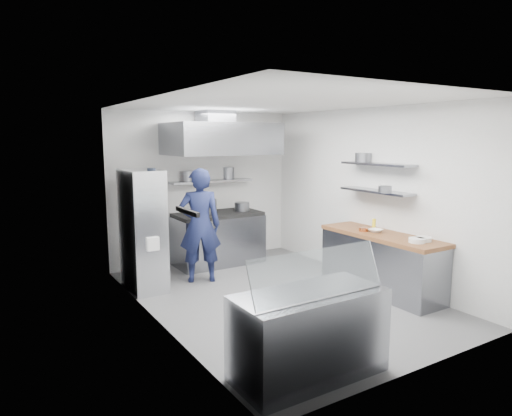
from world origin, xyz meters
TOP-DOWN VIEW (x-y plane):
  - floor at (0.00, 0.00)m, footprint 5.00×5.00m
  - ceiling at (0.00, 0.00)m, footprint 5.00×5.00m
  - wall_back at (0.00, 2.50)m, footprint 3.60×2.80m
  - wall_front at (0.00, -2.50)m, footprint 3.60×2.80m
  - wall_left at (-1.80, 0.00)m, footprint 2.80×5.00m
  - wall_right at (1.80, 0.00)m, footprint 2.80×5.00m
  - gas_range at (0.10, 2.10)m, footprint 1.60×0.80m
  - cooktop at (0.10, 2.10)m, footprint 1.57×0.78m
  - stock_pot_left at (-0.19, 2.07)m, footprint 0.30×0.30m
  - stock_pot_mid at (-0.00, 2.29)m, footprint 0.32×0.32m
  - stock_pot_right at (0.59, 2.06)m, footprint 0.28×0.28m
  - over_range_shelf at (0.10, 2.34)m, footprint 1.60×0.30m
  - shelf_pot_a at (-0.35, 2.45)m, footprint 0.25×0.25m
  - shelf_pot_b at (0.55, 2.57)m, footprint 0.27×0.27m
  - extractor_hood at (0.10, 1.93)m, footprint 1.90×1.15m
  - hood_duct at (0.10, 2.15)m, footprint 0.55×0.55m
  - red_firebox at (-1.25, 2.44)m, footprint 0.22×0.10m
  - chef at (-0.63, 1.30)m, footprint 0.79×0.65m
  - wire_rack at (-1.53, 1.43)m, footprint 0.50×0.90m
  - rack_bin_a at (-1.53, 1.03)m, footprint 0.17×0.22m
  - rack_bin_b at (-1.53, 1.28)m, footprint 0.12×0.16m
  - rack_jar at (-1.48, 1.07)m, footprint 0.12×0.12m
  - knife_strip at (-1.78, -0.90)m, footprint 0.04×0.55m
  - prep_counter_base at (1.48, -0.60)m, footprint 0.62×2.00m
  - prep_counter_top at (1.48, -0.60)m, footprint 0.65×2.04m
  - plate_stack_a at (1.58, -1.27)m, footprint 0.21×0.21m
  - plate_stack_b at (1.44, -1.27)m, footprint 0.23×0.23m
  - copper_pan at (1.37, -0.33)m, footprint 0.14×0.14m
  - squeeze_bottle at (1.56, -0.36)m, footprint 0.06×0.06m
  - mixing_bowl at (1.47, -0.48)m, footprint 0.22×0.22m
  - wall_shelf_lower at (1.64, -0.30)m, footprint 0.30×1.30m
  - wall_shelf_upper at (1.64, -0.30)m, footprint 0.30×1.30m
  - shelf_pot_c at (1.46, -0.64)m, footprint 0.19×0.19m
  - shelf_pot_d at (1.73, 0.10)m, footprint 0.26×0.26m
  - display_case at (-1.00, -2.00)m, footprint 1.50×0.70m
  - display_glass at (-1.00, -2.12)m, footprint 1.47×0.19m

SIDE VIEW (x-z plane):
  - floor at x=0.00m, z-range 0.00..0.00m
  - prep_counter_base at x=1.48m, z-range 0.00..0.84m
  - display_case at x=-1.00m, z-range 0.00..0.85m
  - gas_range at x=0.10m, z-range 0.00..0.90m
  - rack_bin_a at x=-1.53m, z-range 0.70..0.90m
  - prep_counter_top at x=1.48m, z-range 0.84..0.90m
  - mixing_bowl at x=1.47m, z-range 0.90..0.95m
  - wire_rack at x=-1.53m, z-range 0.00..1.85m
  - chef at x=-0.63m, z-range 0.00..1.85m
  - cooktop at x=0.10m, z-range 0.90..0.96m
  - plate_stack_a at x=1.58m, z-range 0.90..0.96m
  - plate_stack_b at x=1.44m, z-range 0.90..0.96m
  - copper_pan at x=1.37m, z-range 0.90..0.96m
  - squeeze_bottle at x=1.56m, z-range 0.90..1.08m
  - stock_pot_right at x=0.59m, z-range 0.96..1.12m
  - stock_pot_left at x=-0.19m, z-range 0.96..1.16m
  - display_glass at x=-1.00m, z-range 0.86..1.28m
  - stock_pot_mid at x=0.00m, z-range 0.96..1.20m
  - rack_bin_b at x=-1.53m, z-range 1.23..1.37m
  - wall_back at x=0.00m, z-range 1.39..1.41m
  - wall_front at x=0.00m, z-range 1.39..1.41m
  - wall_left at x=-1.80m, z-range 1.39..1.41m
  - wall_right at x=1.80m, z-range 1.39..1.41m
  - red_firebox at x=-1.25m, z-range 1.29..1.55m
  - wall_shelf_lower at x=1.64m, z-range 1.48..1.52m
  - over_range_shelf at x=0.10m, z-range 1.50..1.54m
  - knife_strip at x=-1.78m, z-range 1.53..1.57m
  - shelf_pot_c at x=1.46m, z-range 1.52..1.62m
  - shelf_pot_a at x=-0.35m, z-range 1.54..1.72m
  - shelf_pot_b at x=0.55m, z-range 1.54..1.76m
  - rack_jar at x=-1.48m, z-range 1.71..1.89m
  - wall_shelf_upper at x=1.64m, z-range 1.90..1.94m
  - shelf_pot_d at x=1.73m, z-range 1.94..2.08m
  - extractor_hood at x=0.10m, z-range 2.02..2.57m
  - hood_duct at x=0.10m, z-range 2.56..2.80m
  - ceiling at x=0.00m, z-range 2.80..2.80m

